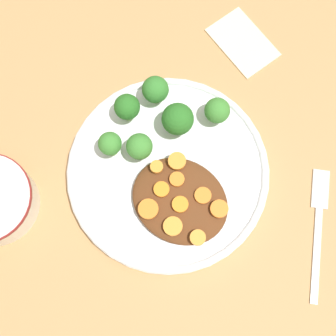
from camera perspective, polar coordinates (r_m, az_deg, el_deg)
The scene contains 21 objects.
ground_plane at distance 0.69m, azimuth 0.00°, elevation -0.80°, with size 4.00×4.00×0.00m, color tan.
plate at distance 0.67m, azimuth 0.00°, elevation -0.49°, with size 0.29×0.29×0.03m.
stew_mound at distance 0.65m, azimuth 1.46°, elevation -3.98°, with size 0.14×0.12×0.02m, color #5B3319.
broccoli_floret_0 at distance 0.65m, azimuth 1.19°, elevation 5.96°, with size 0.05×0.05×0.06m.
broccoli_floret_1 at distance 0.64m, azimuth -3.61°, elevation 2.43°, with size 0.04×0.04×0.05m.
broccoli_floret_2 at distance 0.66m, azimuth -5.00°, elevation 7.36°, with size 0.04×0.04×0.05m.
broccoli_floret_3 at distance 0.65m, azimuth -7.07°, elevation 2.89°, with size 0.03×0.03×0.05m.
broccoli_floret_4 at distance 0.68m, azimuth -1.55°, elevation 9.49°, with size 0.04×0.04×0.05m.
broccoli_floret_5 at distance 0.67m, azimuth 6.00°, elevation 6.94°, with size 0.04×0.04×0.05m.
carrot_slice_0 at distance 0.64m, azimuth -0.80°, elevation -2.62°, with size 0.02×0.02×0.01m, color orange.
carrot_slice_1 at distance 0.63m, azimuth 1.49°, elevation -4.46°, with size 0.02×0.02×0.01m, color orange.
carrot_slice_2 at distance 0.64m, azimuth 4.27°, elevation -3.36°, with size 0.02×0.02×0.00m, color orange.
carrot_slice_3 at distance 0.64m, azimuth 1.10°, elevation 0.84°, with size 0.02×0.02×0.01m, color orange.
carrot_slice_4 at distance 0.63m, azimuth 0.59°, elevation -7.11°, with size 0.03×0.03×0.01m, color orange.
carrot_slice_5 at distance 0.63m, azimuth -2.42°, elevation -5.02°, with size 0.03×0.03×0.01m, color orange.
carrot_slice_6 at distance 0.63m, azimuth 3.65°, elevation -8.47°, with size 0.02×0.02×0.01m, color orange.
carrot_slice_7 at distance 0.63m, azimuth 6.26°, elevation -4.97°, with size 0.02×0.02×0.01m, color orange.
carrot_slice_8 at distance 0.64m, azimuth 1.10°, elevation -1.39°, with size 0.02×0.02×0.01m, color orange.
carrot_slice_9 at distance 0.64m, azimuth -1.39°, elevation 0.14°, with size 0.02×0.02×0.01m, color orange.
fork at distance 0.70m, azimuth 17.90°, elevation -6.14°, with size 0.10×0.18×0.01m.
napkin at distance 0.78m, azimuth 9.12°, elevation 14.93°, with size 0.12×0.10×0.01m.
Camera 1 is at (0.09, -0.14, 0.67)m, focal length 50.00 mm.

